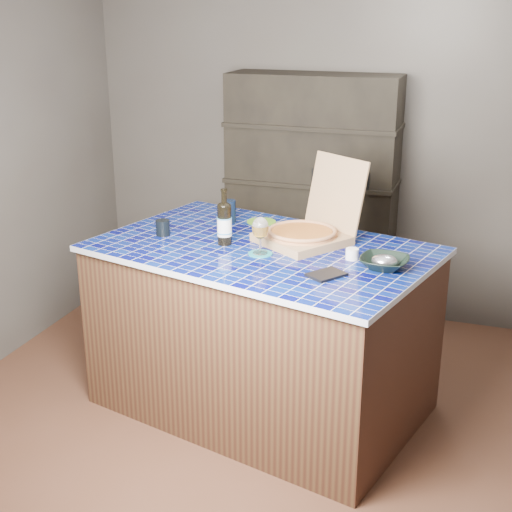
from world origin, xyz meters
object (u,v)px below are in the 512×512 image
at_px(kitchen_island, 262,328).
at_px(dvd_case, 326,275).
at_px(mead_bottle, 224,223).
at_px(wine_glass, 260,229).
at_px(pizza_box, 306,231).
at_px(bowl, 384,263).

bearing_deg(kitchen_island, dvd_case, -21.89).
height_order(mead_bottle, wine_glass, mead_bottle).
bearing_deg(pizza_box, dvd_case, -30.16).
bearing_deg(kitchen_island, mead_bottle, -158.95).
bearing_deg(mead_bottle, dvd_case, -24.45).
bearing_deg(wine_glass, pizza_box, 57.93).
distance_m(pizza_box, wine_glass, 0.34).
xyz_separation_m(dvd_case, bowl, (0.25, 0.20, 0.02)).
bearing_deg(mead_bottle, wine_glass, -21.69).
distance_m(kitchen_island, pizza_box, 0.61).
bearing_deg(pizza_box, kitchen_island, -108.74).
distance_m(kitchen_island, dvd_case, 0.74).
relative_size(kitchen_island, bowl, 8.31).
bearing_deg(dvd_case, kitchen_island, 178.30).
xyz_separation_m(kitchen_island, bowl, (0.69, -0.12, 0.52)).
xyz_separation_m(pizza_box, dvd_case, (0.24, -0.48, -0.06)).
xyz_separation_m(pizza_box, mead_bottle, (-0.42, -0.18, 0.06)).
bearing_deg(dvd_case, mead_bottle, -169.93).
bearing_deg(wine_glass, mead_bottle, 158.31).
height_order(dvd_case, bowl, bowl).
distance_m(kitchen_island, mead_bottle, 0.65).
xyz_separation_m(wine_glass, bowl, (0.66, 0.00, -0.11)).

